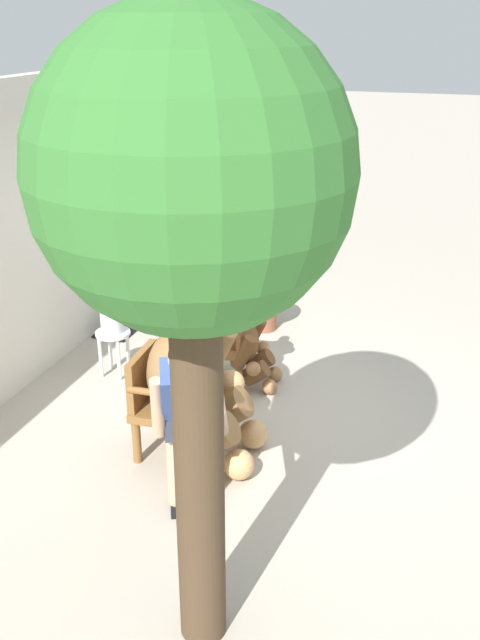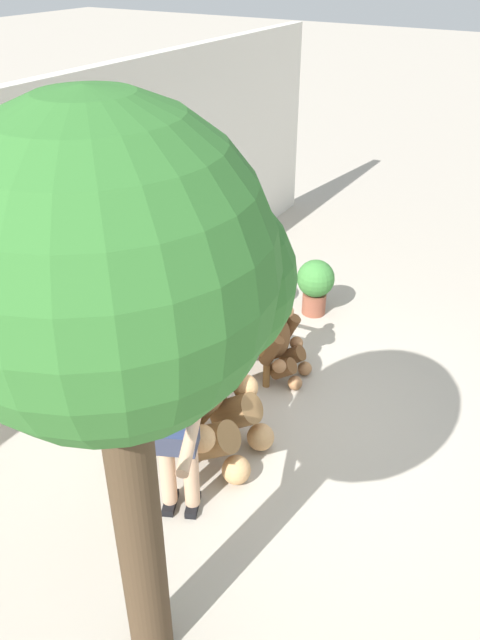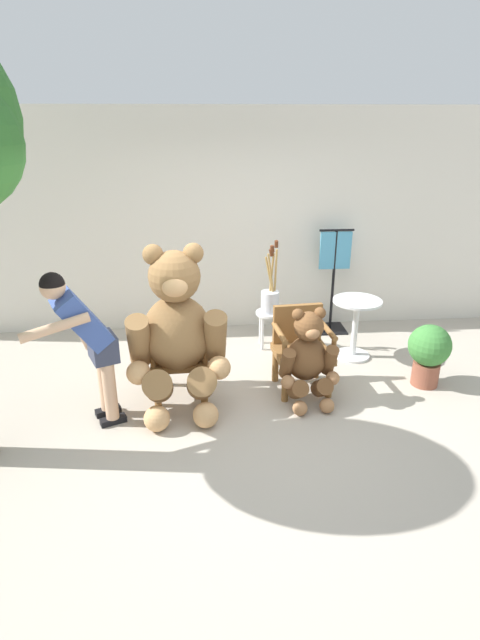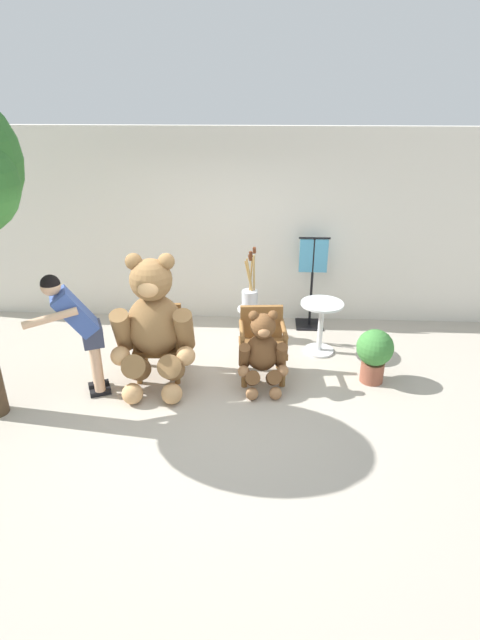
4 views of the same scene
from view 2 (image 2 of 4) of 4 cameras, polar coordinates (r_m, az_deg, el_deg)
name	(u,v)px [view 2 (image 2 of 4)]	position (r m, az deg, el deg)	size (l,w,h in m)	color
ground_plane	(275,420)	(5.88, 3.18, -9.14)	(60.00, 60.00, 0.00)	#B2A899
back_wall	(63,228)	(6.42, -15.85, 8.10)	(10.00, 0.16, 2.80)	silver
wooden_chair_left	(178,397)	(5.43, -5.65, -6.98)	(0.59, 0.55, 0.86)	brown
wooden_chair_right	(252,329)	(6.28, 1.08, -0.87)	(0.60, 0.57, 0.86)	brown
teddy_bear_large	(204,375)	(5.10, -3.34, -5.02)	(0.97, 0.93, 1.62)	olive
teddy_bear_small	(278,336)	(6.16, 3.49, -1.44)	(0.59, 0.58, 0.98)	brown
person_visitor	(172,431)	(4.43, -6.25, -10.08)	(0.73, 0.69, 1.50)	black
white_stool	(161,320)	(6.69, -7.22, 0.00)	(0.34, 0.34, 0.46)	silver
brush_bucket	(159,296)	(6.55, -7.38, 2.19)	(0.22, 0.22, 0.89)	silver
round_side_table	(237,284)	(7.14, -0.25, 3.28)	(0.56, 0.56, 0.72)	silver
patio_tree	(125,284)	(2.70, -10.47, 3.30)	(1.54, 1.47, 3.39)	#473523
potted_plant	(315,283)	(7.32, 6.91, 3.35)	(0.44, 0.44, 0.68)	brown
clothing_display_stand	(174,249)	(7.39, -6.06, 6.47)	(0.44, 0.40, 1.36)	black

